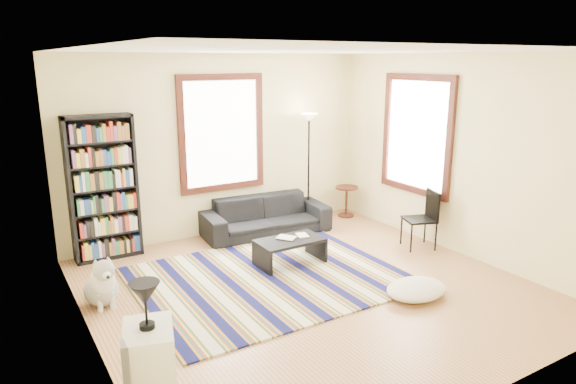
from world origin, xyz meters
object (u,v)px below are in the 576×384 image
bookshelf (103,188)px  folding_chair (419,220)px  side_table (346,201)px  sofa (266,216)px  dog (100,280)px  coffee_table (290,252)px  floor_cushion (416,289)px  floor_lamp (309,170)px  white_cabinet (150,368)px

bookshelf → folding_chair: 4.51m
folding_chair → side_table: bearing=108.9°
sofa → dog: dog is taller
coffee_table → floor_cushion: bearing=-65.0°
floor_lamp → folding_chair: 2.03m
folding_chair → floor_lamp: bearing=132.8°
sofa → dog: bearing=-151.9°
sofa → floor_cushion: 2.94m
side_table → white_cabinet: (-4.50, -3.32, 0.08)m
sofa → dog: (-2.79, -1.18, 0.00)m
floor_lamp → coffee_table: bearing=-131.2°
bookshelf → floor_cushion: size_ratio=2.61×
coffee_table → floor_lamp: 2.00m
sofa → coffee_table: sofa is taller
floor_cushion → white_cabinet: size_ratio=1.09×
floor_lamp → side_table: 1.03m
coffee_table → floor_lamp: bearing=48.8°
dog → white_cabinet: bearing=-94.3°
coffee_table → white_cabinet: bearing=-141.9°
folding_chair → white_cabinet: size_ratio=1.23×
bookshelf → side_table: bearing=-2.7°
coffee_table → dog: bearing=177.4°
sofa → coffee_table: (-0.35, -1.29, -0.11)m
coffee_table → folding_chair: 2.03m
bookshelf → floor_lamp: 3.26m
bookshelf → floor_lamp: (3.26, -0.17, -0.07)m
floor_lamp → white_cabinet: size_ratio=2.66×
sofa → dog: 3.03m
coffee_table → side_table: size_ratio=1.67×
floor_lamp → folding_chair: size_ratio=2.16×
floor_lamp → floor_cushion: bearing=-98.8°
sofa → white_cabinet: (-2.83, -3.24, 0.06)m
bookshelf → dog: bearing=-105.5°
coffee_table → side_table: bearing=34.3°
bookshelf → white_cabinet: (-0.45, -3.51, -0.65)m
coffee_table → folding_chair: size_ratio=1.05×
bookshelf → coffee_table: bookshelf is taller
white_cabinet → sofa: bearing=65.0°
side_table → dog: 4.63m
floor_lamp → folding_chair: floor_lamp is taller
coffee_table → white_cabinet: (-2.48, -1.95, 0.17)m
sofa → floor_cushion: size_ratio=2.62×
floor_lamp → dog: floor_lamp is taller
floor_cushion → floor_lamp: (0.47, 3.01, 0.83)m
white_cabinet → floor_lamp: bearing=58.2°
coffee_table → white_cabinet: 3.16m
coffee_table → white_cabinet: white_cabinet is taller
sofa → side_table: bearing=7.8°
bookshelf → dog: bookshelf is taller
floor_cushion → dog: dog is taller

